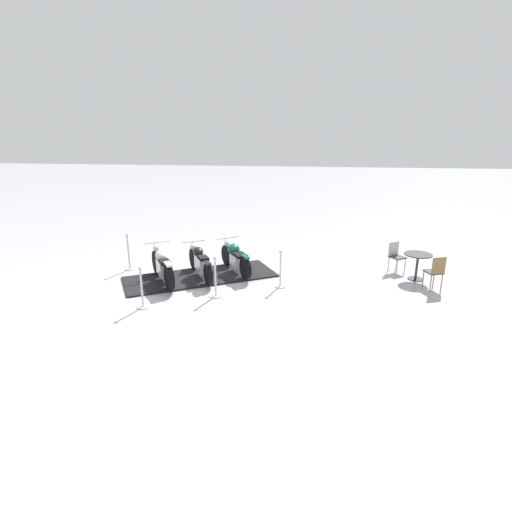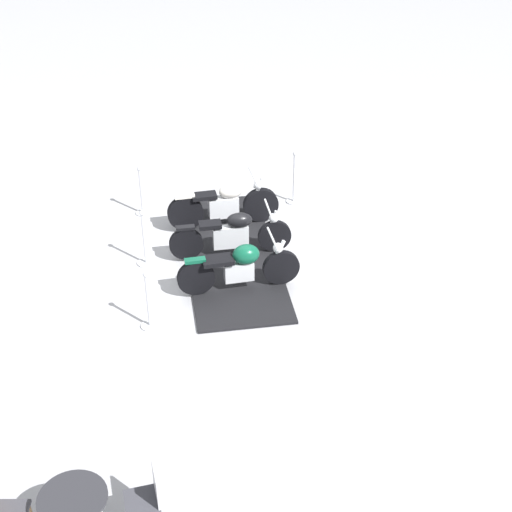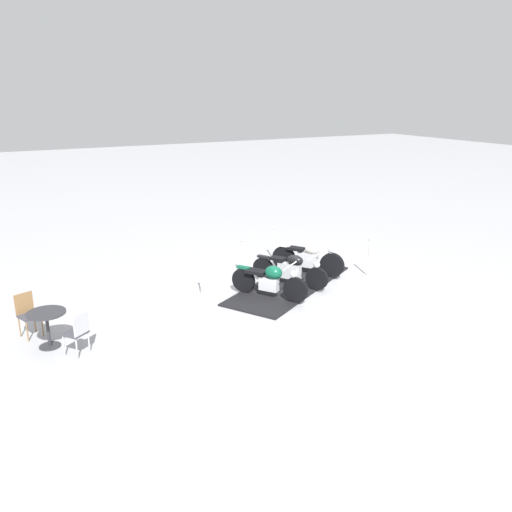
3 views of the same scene
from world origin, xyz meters
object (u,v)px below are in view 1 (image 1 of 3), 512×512
Objects in this scene: motorcycle_black at (200,261)px; stanchion_left_front at (280,275)px; motorcycle_cream at (162,266)px; stanchion_left_mid at (216,284)px; motorcycle_forest at (235,257)px; cafe_chair_across_table at (435,270)px; cafe_table at (418,260)px; cafe_chair_near_table at (396,255)px; stanchion_left_rear at (142,294)px; stanchion_right_rear at (129,257)px.

motorcycle_black is 1.88× the size of stanchion_left_front.
motorcycle_black is 1.05× the size of motorcycle_cream.
stanchion_left_mid reaches higher than motorcycle_black.
motorcycle_cream is at bearing 90.33° from motorcycle_black.
cafe_chair_across_table is at bearing -129.69° from motorcycle_forest.
stanchion_left_mid reaches higher than motorcycle_forest.
motorcycle_forest is 5.36m from cafe_table.
cafe_chair_across_table reaches higher than cafe_chair_near_table.
motorcycle_forest is at bearing -31.67° from stanchion_left_rear.
cafe_table is at bearing -69.37° from stanchion_left_mid.
stanchion_left_front reaches higher than stanchion_left_rear.
stanchion_left_rear is at bearing 115.00° from motorcycle_forest.
motorcycle_forest reaches higher than cafe_chair_near_table.
stanchion_left_front is at bearing -59.98° from stanchion_left_mid.
cafe_table is at bearing -121.83° from motorcycle_forest.
stanchion_right_rear is 1.26× the size of cafe_chair_near_table.
stanchion_left_mid is 5.95m from cafe_chair_across_table.
motorcycle_black is at bearing 96.15° from cafe_table.
stanchion_left_mid is at bearing 110.63° from cafe_table.
motorcycle_black is 1.81× the size of stanchion_left_mid.
motorcycle_cream reaches higher than cafe_chair_across_table.
motorcycle_cream is at bearing 64.76° from stanchion_left_mid.
stanchion_left_front reaches higher than motorcycle_forest.
motorcycle_black is at bearing -19.25° from stanchion_left_rear.
cafe_chair_near_table is (3.67, -6.65, 0.17)m from stanchion_left_rear.
motorcycle_black is 5.99m from cafe_chair_near_table.
motorcycle_forest is 1.74× the size of stanchion_left_front.
motorcycle_cream is at bearing 72.66° from cafe_chair_across_table.
cafe_table is at bearing 0.00° from cafe_chair_across_table.
stanchion_left_rear is 3.13m from stanchion_right_rear.
cafe_chair_near_table is (1.80, -3.41, 0.18)m from stanchion_left_front.
cafe_chair_across_table is (-0.77, -0.30, -0.04)m from cafe_table.
stanchion_right_rear reaches higher than stanchion_left_rear.
cafe_chair_near_table is at bearing -61.06° from stanchion_left_rear.
motorcycle_cream is at bearing 99.77° from cafe_table.
stanchion_left_rear reaches higher than cafe_chair_near_table.
stanchion_left_rear is at bearing 120.02° from stanchion_left_front.
stanchion_left_front is at bearing 74.06° from cafe_chair_across_table.
motorcycle_black is 1.73× the size of stanchion_right_rear.
motorcycle_forest is 1.74× the size of stanchion_left_rear.
stanchion_right_rear is at bearing 66.03° from cafe_chair_across_table.
cafe_chair_near_table is (0.96, -8.21, 0.14)m from stanchion_right_rear.
stanchion_left_front is at bearing -121.73° from motorcycle_cream.
stanchion_left_front is 1.16× the size of cafe_chair_near_table.
motorcycle_cream is at bearing 91.90° from stanchion_left_front.
stanchion_right_rear is (0.84, 4.80, 0.04)m from stanchion_left_front.
stanchion_right_rear is 8.27m from cafe_chair_near_table.
motorcycle_forest is at bearing -91.33° from motorcycle_black.
cafe_chair_across_table is at bearing -159.03° from cafe_table.
stanchion_left_front is 1.34× the size of cafe_table.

